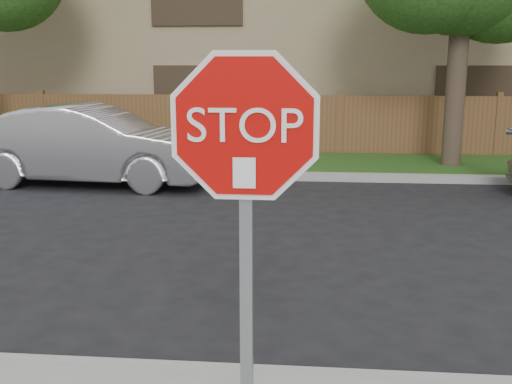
# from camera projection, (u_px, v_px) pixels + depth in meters

# --- Properties ---
(ground) EXTENTS (90.00, 90.00, 0.00)m
(ground) POSITION_uv_depth(u_px,v_px,m) (401.00, 382.00, 4.68)
(ground) COLOR black
(ground) RESTS_ON ground
(far_curb) EXTENTS (70.00, 0.30, 0.15)m
(far_curb) POSITION_uv_depth(u_px,v_px,m) (345.00, 177.00, 12.59)
(far_curb) COLOR gray
(far_curb) RESTS_ON ground
(grass_strip) EXTENTS (70.00, 3.00, 0.12)m
(grass_strip) POSITION_uv_depth(u_px,v_px,m) (341.00, 165.00, 14.20)
(grass_strip) COLOR #1E4714
(grass_strip) RESTS_ON ground
(fence) EXTENTS (70.00, 0.12, 1.60)m
(fence) POSITION_uv_depth(u_px,v_px,m) (339.00, 126.00, 15.60)
(fence) COLOR brown
(fence) RESTS_ON ground
(apartment_building) EXTENTS (35.20, 9.20, 7.20)m
(apartment_building) POSITION_uv_depth(u_px,v_px,m) (334.00, 29.00, 20.47)
(apartment_building) COLOR tan
(apartment_building) RESTS_ON ground
(stop_sign) EXTENTS (1.01, 0.13, 2.55)m
(stop_sign) POSITION_uv_depth(u_px,v_px,m) (245.00, 191.00, 2.94)
(stop_sign) COLOR gray
(stop_sign) RESTS_ON sidewalk_near
(sedan_left) EXTENTS (5.00, 2.07, 1.61)m
(sedan_left) POSITION_uv_depth(u_px,v_px,m) (92.00, 145.00, 12.08)
(sedan_left) COLOR #B1B0B5
(sedan_left) RESTS_ON ground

